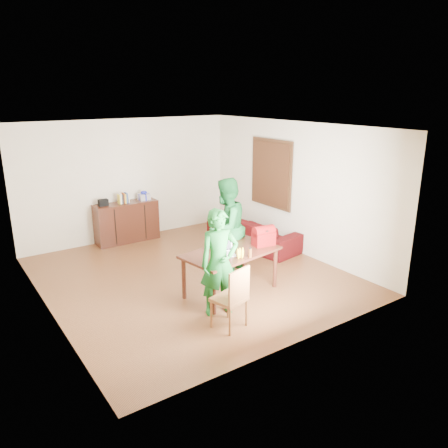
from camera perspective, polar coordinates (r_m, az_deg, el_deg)
room at (r=7.82m, az=-4.87°, el=2.42°), size 5.20×5.70×2.90m
table at (r=7.23m, az=0.90°, el=-4.25°), size 1.70×1.12×0.74m
chair at (r=6.35m, az=0.76°, el=-11.12°), size 0.51×0.50×0.94m
person_near at (r=6.51m, az=-0.64°, el=-5.07°), size 0.67×0.52×1.64m
person_far at (r=7.86m, az=0.27°, el=-0.49°), size 1.07×0.96×1.81m
laptop at (r=7.01m, az=-0.00°, el=-3.72°), size 0.41×0.35×0.25m
bananas at (r=6.89m, az=2.15°, el=-4.24°), size 0.21×0.17×0.07m
bottle at (r=6.92m, az=3.44°, el=-3.73°), size 0.07×0.07×0.16m
red_bag at (r=7.46m, az=5.20°, el=-1.78°), size 0.39×0.26×0.27m
sofa at (r=9.55m, az=3.88°, el=-1.09°), size 1.19×2.24×0.62m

